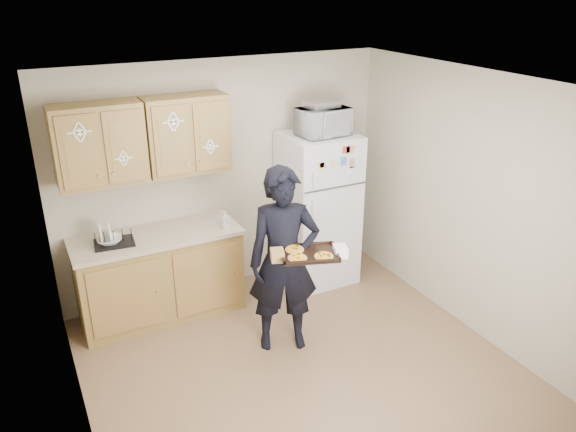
{
  "coord_description": "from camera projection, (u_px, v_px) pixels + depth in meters",
  "views": [
    {
      "loc": [
        -1.96,
        -3.55,
        3.22
      ],
      "look_at": [
        0.08,
        0.45,
        1.31
      ],
      "focal_mm": 35.0,
      "sensor_mm": 36.0,
      "label": 1
    }
  ],
  "objects": [
    {
      "name": "floor",
      "position": [
        303.0,
        370.0,
        4.99
      ],
      "size": [
        3.6,
        3.6,
        0.0
      ],
      "primitive_type": "plane",
      "color": "brown",
      "rests_on": "ground"
    },
    {
      "name": "ceiling",
      "position": [
        307.0,
        87.0,
        4.01
      ],
      "size": [
        3.6,
        3.6,
        0.0
      ],
      "primitive_type": "plane",
      "color": "silver",
      "rests_on": "wall_back"
    },
    {
      "name": "wall_back",
      "position": [
        224.0,
        178.0,
        5.98
      ],
      "size": [
        3.6,
        0.04,
        2.5
      ],
      "primitive_type": "cube",
      "color": "#ACA28B",
      "rests_on": "floor"
    },
    {
      "name": "wall_front",
      "position": [
        464.0,
        374.0,
        3.03
      ],
      "size": [
        3.6,
        0.04,
        2.5
      ],
      "primitive_type": "cube",
      "color": "#ACA28B",
      "rests_on": "floor"
    },
    {
      "name": "wall_left",
      "position": [
        69.0,
        297.0,
        3.75
      ],
      "size": [
        0.04,
        3.6,
        2.5
      ],
      "primitive_type": "cube",
      "color": "#ACA28B",
      "rests_on": "floor"
    },
    {
      "name": "wall_right",
      "position": [
        473.0,
        206.0,
        5.26
      ],
      "size": [
        0.04,
        3.6,
        2.5
      ],
      "primitive_type": "cube",
      "color": "#ACA28B",
      "rests_on": "floor"
    },
    {
      "name": "refrigerator",
      "position": [
        318.0,
        209.0,
        6.23
      ],
      "size": [
        0.75,
        0.7,
        1.7
      ],
      "primitive_type": "cube",
      "color": "silver",
      "rests_on": "floor"
    },
    {
      "name": "base_cabinet",
      "position": [
        160.0,
        276.0,
        5.68
      ],
      "size": [
        1.6,
        0.6,
        0.86
      ],
      "primitive_type": "cube",
      "color": "brown",
      "rests_on": "floor"
    },
    {
      "name": "countertop",
      "position": [
        156.0,
        236.0,
        5.5
      ],
      "size": [
        1.64,
        0.64,
        0.04
      ],
      "primitive_type": "cube",
      "color": "tan",
      "rests_on": "base_cabinet"
    },
    {
      "name": "upper_cab_left",
      "position": [
        99.0,
        145.0,
        5.08
      ],
      "size": [
        0.8,
        0.33,
        0.75
      ],
      "primitive_type": "cube",
      "color": "brown",
      "rests_on": "wall_back"
    },
    {
      "name": "upper_cab_right",
      "position": [
        186.0,
        134.0,
        5.42
      ],
      "size": [
        0.8,
        0.33,
        0.75
      ],
      "primitive_type": "cube",
      "color": "brown",
      "rests_on": "wall_back"
    },
    {
      "name": "cereal_box",
      "position": [
        343.0,
        247.0,
        6.91
      ],
      "size": [
        0.2,
        0.07,
        0.32
      ],
      "primitive_type": "cube",
      "color": "#EDB953",
      "rests_on": "floor"
    },
    {
      "name": "person",
      "position": [
        284.0,
        261.0,
        5.03
      ],
      "size": [
        0.74,
        0.61,
        1.75
      ],
      "primitive_type": "imported",
      "rotation": [
        0.0,
        0.0,
        -0.33
      ],
      "color": "black",
      "rests_on": "floor"
    },
    {
      "name": "baking_tray",
      "position": [
        309.0,
        254.0,
        4.77
      ],
      "size": [
        0.57,
        0.49,
        0.04
      ],
      "primitive_type": "cube",
      "rotation": [
        0.0,
        0.0,
        -0.33
      ],
      "color": "black",
      "rests_on": "person"
    },
    {
      "name": "pizza_front_left",
      "position": [
        297.0,
        257.0,
        4.67
      ],
      "size": [
        0.16,
        0.16,
        0.02
      ],
      "primitive_type": "cylinder",
      "color": "#FFAF20",
      "rests_on": "baking_tray"
    },
    {
      "name": "pizza_front_right",
      "position": [
        324.0,
        256.0,
        4.7
      ],
      "size": [
        0.16,
        0.16,
        0.02
      ],
      "primitive_type": "cylinder",
      "color": "#FFAF20",
      "rests_on": "baking_tray"
    },
    {
      "name": "pizza_back_left",
      "position": [
        295.0,
        249.0,
        4.82
      ],
      "size": [
        0.16,
        0.16,
        0.02
      ],
      "primitive_type": "cylinder",
      "color": "#FFAF20",
      "rests_on": "baking_tray"
    },
    {
      "name": "microwave",
      "position": [
        323.0,
        122.0,
        5.8
      ],
      "size": [
        0.56,
        0.41,
        0.29
      ],
      "primitive_type": "imported",
      "rotation": [
        0.0,
        0.0,
        0.1
      ],
      "color": "silver",
      "rests_on": "refrigerator"
    },
    {
      "name": "foil_pan",
      "position": [
        322.0,
        104.0,
        5.76
      ],
      "size": [
        0.35,
        0.26,
        0.07
      ],
      "primitive_type": "cube",
      "rotation": [
        0.0,
        0.0,
        0.09
      ],
      "color": "silver",
      "rests_on": "microwave"
    },
    {
      "name": "dish_rack",
      "position": [
        113.0,
        237.0,
        5.27
      ],
      "size": [
        0.39,
        0.31,
        0.15
      ],
      "primitive_type": "cube",
      "rotation": [
        0.0,
        0.0,
        -0.1
      ],
      "color": "black",
      "rests_on": "countertop"
    },
    {
      "name": "bowl",
      "position": [
        110.0,
        240.0,
        5.27
      ],
      "size": [
        0.26,
        0.26,
        0.06
      ],
      "primitive_type": "imported",
      "rotation": [
        0.0,
        0.0,
        -0.15
      ],
      "color": "white",
      "rests_on": "dish_rack"
    },
    {
      "name": "soap_bottle",
      "position": [
        225.0,
        219.0,
        5.62
      ],
      "size": [
        0.09,
        0.09,
        0.17
      ],
      "primitive_type": "imported",
      "rotation": [
        0.0,
        0.0,
        0.09
      ],
      "color": "silver",
      "rests_on": "countertop"
    }
  ]
}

